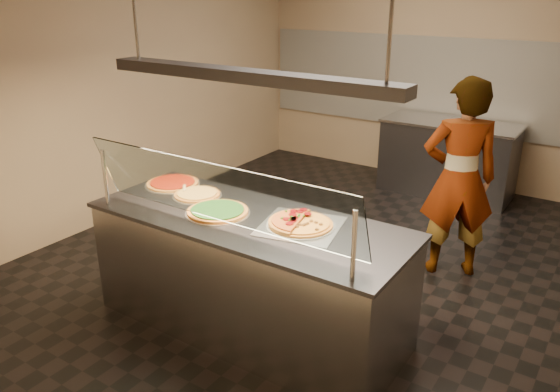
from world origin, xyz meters
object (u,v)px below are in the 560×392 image
Objects in this scene: pizza_spinach at (218,211)px; prep_table at (448,158)px; half_pizza_sausage at (314,226)px; serving_counter at (249,274)px; worker at (459,179)px; perforated_tray at (301,225)px; pizza_spatula at (189,190)px; half_pizza_pepperoni at (288,218)px; sneeze_guard at (216,194)px; pizza_tomato at (173,183)px; heat_lamp_housing at (245,76)px; pizza_cheese at (198,194)px.

prep_table is at bearing 82.05° from pizza_spinach.
serving_counter is at bearing -170.91° from half_pizza_sausage.
half_pizza_sausage is at bearing 44.04° from worker.
half_pizza_sausage reaches higher than perforated_tray.
half_pizza_sausage is 1.20m from pizza_spatula.
half_pizza_pepperoni is 1.83m from worker.
sneeze_guard is at bearing -34.52° from pizza_spatula.
serving_counter is at bearing -94.52° from prep_table.
pizza_tomato is at bearing 8.80° from worker.
pizza_tomato is at bearing -109.34° from prep_table.
half_pizza_sausage is 0.21× the size of heat_lamp_housing.
worker reaches higher than pizza_spatula.
half_pizza_pepperoni is 0.55m from pizza_spinach.
worker is (1.24, 1.82, -0.04)m from pizza_spinach.
pizza_spinach is (-0.53, -0.14, -0.02)m from half_pizza_pepperoni.
pizza_spinach is 0.41m from pizza_cheese.
pizza_cheese is at bearing -1.16° from pizza_spatula.
pizza_tomato is at bearing 174.05° from half_pizza_pepperoni.
pizza_spinach is 2.21m from worker.
half_pizza_sausage reaches higher than pizza_spatula.
worker reaches higher than serving_counter.
half_pizza_sausage is 1.12m from heat_lamp_housing.
worker reaches higher than half_pizza_pepperoni.
prep_table is (0.99, 3.66, -0.49)m from pizza_spatula.
heat_lamp_housing reaches higher than half_pizza_pepperoni.
worker is (1.00, 1.77, 0.44)m from serving_counter.
worker is (0.49, 1.69, -0.05)m from half_pizza_sausage.
heat_lamp_housing is at bearing -168.11° from perforated_tray.
prep_table is (0.30, 3.80, 0.00)m from serving_counter.
pizza_tomato is (-0.35, 0.08, 0.00)m from pizza_cheese.
sneeze_guard is at bearing -94.14° from prep_table.
serving_counter is at bearing 30.87° from worker.
half_pizza_sausage is 1.11m from pizza_cheese.
prep_table is at bearing 85.48° from heat_lamp_housing.
sneeze_guard is 0.88m from pizza_spatula.
pizza_cheese is 3.80m from prep_table.
prep_table is (0.01, 3.71, -0.50)m from half_pizza_pepperoni.
pizza_spinach is 0.27× the size of worker.
sneeze_guard is 0.95× the size of heat_lamp_housing.
pizza_spinach is at bearing -97.95° from prep_table.
half_pizza_sausage is 0.76m from pizza_spinach.
sneeze_guard is 4.50× the size of pizza_spinach.
heat_lamp_housing is at bearing 90.00° from serving_counter.
sneeze_guard is at bearing -124.20° from half_pizza_pepperoni.
pizza_spinach is 1.03m from heat_lamp_housing.
half_pizza_sausage reaches higher than pizza_tomato.
heat_lamp_housing reaches higher than prep_table.
heat_lamp_housing reaches higher than serving_counter.
serving_counter is at bearing 90.00° from sneeze_guard.
pizza_spinach is at bearing -22.51° from pizza_spatula.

